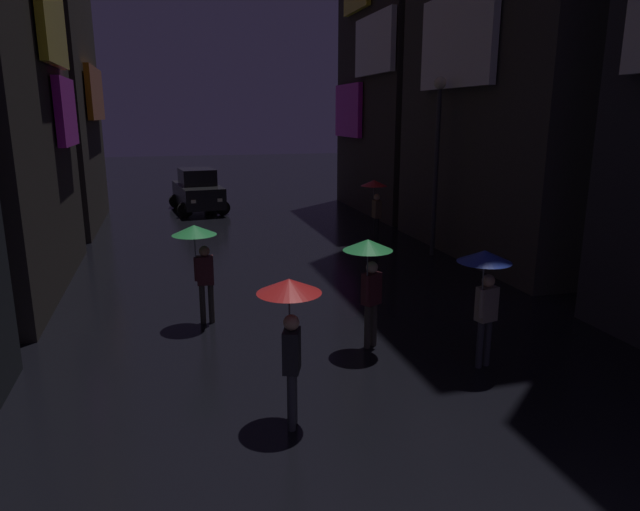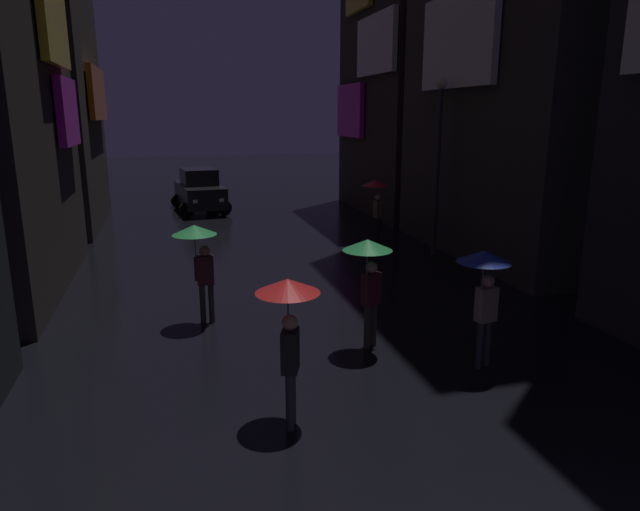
{
  "view_description": "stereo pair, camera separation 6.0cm",
  "coord_description": "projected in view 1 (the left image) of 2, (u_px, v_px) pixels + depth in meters",
  "views": [
    {
      "loc": [
        -2.89,
        -2.34,
        4.29
      ],
      "look_at": [
        0.0,
        8.39,
        1.53
      ],
      "focal_mm": 32.0,
      "sensor_mm": 36.0,
      "label": 1
    },
    {
      "loc": [
        -2.83,
        -2.36,
        4.29
      ],
      "look_at": [
        0.0,
        8.39,
        1.53
      ],
      "focal_mm": 32.0,
      "sensor_mm": 36.0,
      "label": 2
    }
  ],
  "objects": [
    {
      "name": "pedestrian_midstreet_centre_green",
      "position": [
        369.0,
        263.0,
        10.31
      ],
      "size": [
        0.9,
        0.9,
        2.12
      ],
      "color": "#38332D",
      "rests_on": "ground"
    },
    {
      "name": "pedestrian_near_crossing_red",
      "position": [
        375.0,
        193.0,
        19.32
      ],
      "size": [
        0.9,
        0.9,
        2.12
      ],
      "color": "black",
      "rests_on": "ground"
    },
    {
      "name": "streetlamp_right_far",
      "position": [
        437.0,
        146.0,
        17.04
      ],
      "size": [
        0.36,
        0.36,
        5.35
      ],
      "color": "#2D2D33",
      "rests_on": "ground"
    },
    {
      "name": "pedestrian_foreground_left_red",
      "position": [
        290.0,
        312.0,
        7.78
      ],
      "size": [
        0.9,
        0.9,
        2.12
      ],
      "color": "#2D2D38",
      "rests_on": "ground"
    },
    {
      "name": "pedestrian_midstreet_left_green",
      "position": [
        198.0,
        247.0,
        11.59
      ],
      "size": [
        0.9,
        0.9,
        2.12
      ],
      "color": "#38332D",
      "rests_on": "ground"
    },
    {
      "name": "building_right_far",
      "position": [
        408.0,
        14.0,
        24.19
      ],
      "size": [
        4.25,
        7.48,
        16.81
      ],
      "color": "#2D2826",
      "rests_on": "ground"
    },
    {
      "name": "car_distant",
      "position": [
        198.0,
        191.0,
        25.58
      ],
      "size": [
        2.58,
        4.3,
        1.92
      ],
      "color": "black",
      "rests_on": "ground"
    },
    {
      "name": "pedestrian_foreground_right_blue",
      "position": [
        485.0,
        276.0,
        9.49
      ],
      "size": [
        0.9,
        0.9,
        2.12
      ],
      "color": "#2D2D38",
      "rests_on": "ground"
    }
  ]
}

